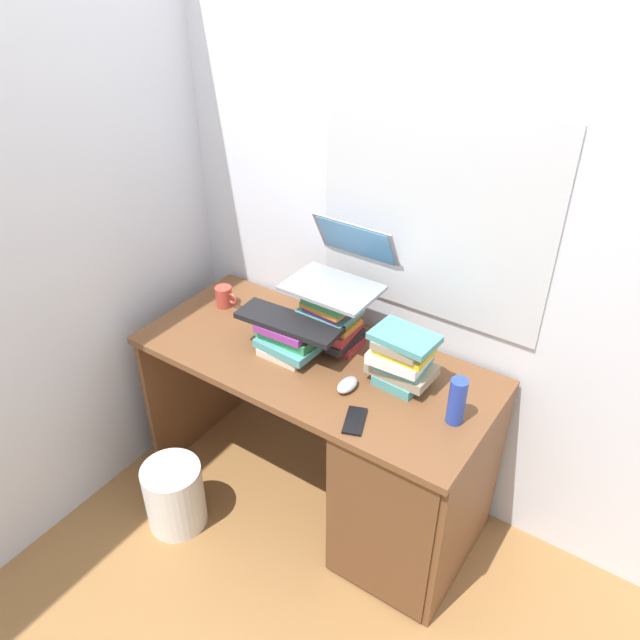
# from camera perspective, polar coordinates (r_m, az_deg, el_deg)

# --- Properties ---
(ground_plane) EXTENTS (6.00, 6.00, 0.00)m
(ground_plane) POSITION_cam_1_polar(r_m,az_deg,el_deg) (3.03, -0.44, -15.20)
(ground_plane) COLOR olive
(wall_back) EXTENTS (6.00, 0.06, 2.60)m
(wall_back) POSITION_cam_1_polar(r_m,az_deg,el_deg) (2.49, 4.29, 10.46)
(wall_back) COLOR silver
(wall_back) RESTS_ON ground
(wall_left) EXTENTS (0.05, 6.00, 2.60)m
(wall_left) POSITION_cam_1_polar(r_m,az_deg,el_deg) (2.76, -15.73, 11.64)
(wall_left) COLOR silver
(wall_left) RESTS_ON ground
(desk) EXTENTS (1.42, 0.63, 0.77)m
(desk) POSITION_cam_1_polar(r_m,az_deg,el_deg) (2.58, 6.04, -12.74)
(desk) COLOR brown
(desk) RESTS_ON ground
(book_stack_tall) EXTENTS (0.24, 0.20, 0.25)m
(book_stack_tall) POSITION_cam_1_polar(r_m,az_deg,el_deg) (2.50, 1.03, 0.11)
(book_stack_tall) COLOR #B22D33
(book_stack_tall) RESTS_ON desk
(book_stack_keyboard_riser) EXTENTS (0.25, 0.18, 0.13)m
(book_stack_keyboard_riser) POSITION_cam_1_polar(r_m,az_deg,el_deg) (2.49, -2.85, -1.74)
(book_stack_keyboard_riser) COLOR beige
(book_stack_keyboard_riser) RESTS_ON desk
(book_stack_side) EXTENTS (0.25, 0.19, 0.23)m
(book_stack_side) POSITION_cam_1_polar(r_m,az_deg,el_deg) (2.32, 7.30, -3.34)
(book_stack_side) COLOR teal
(book_stack_side) RESTS_ON desk
(laptop) EXTENTS (0.35, 0.36, 0.23)m
(laptop) POSITION_cam_1_polar(r_m,az_deg,el_deg) (2.46, 1.99, 4.57)
(laptop) COLOR gray
(laptop) RESTS_ON book_stack_tall
(keyboard) EXTENTS (0.43, 0.17, 0.02)m
(keyboard) POSITION_cam_1_polar(r_m,az_deg,el_deg) (2.44, -2.82, -0.20)
(keyboard) COLOR black
(keyboard) RESTS_ON book_stack_keyboard_riser
(computer_mouse) EXTENTS (0.06, 0.10, 0.04)m
(computer_mouse) POSITION_cam_1_polar(r_m,az_deg,el_deg) (2.34, 2.45, -5.79)
(computer_mouse) COLOR #A5A8AD
(computer_mouse) RESTS_ON desk
(mug) EXTENTS (0.11, 0.07, 0.09)m
(mug) POSITION_cam_1_polar(r_m,az_deg,el_deg) (2.82, -8.52, 2.08)
(mug) COLOR #B23F33
(mug) RESTS_ON desk
(water_bottle) EXTENTS (0.06, 0.06, 0.18)m
(water_bottle) POSITION_cam_1_polar(r_m,az_deg,el_deg) (2.21, 12.09, -7.08)
(water_bottle) COLOR #263FA5
(water_bottle) RESTS_ON desk
(cell_phone) EXTENTS (0.11, 0.15, 0.01)m
(cell_phone) POSITION_cam_1_polar(r_m,az_deg,el_deg) (2.22, 3.11, -8.94)
(cell_phone) COLOR black
(cell_phone) RESTS_ON desk
(wastebasket) EXTENTS (0.25, 0.25, 0.31)m
(wastebasket) POSITION_cam_1_polar(r_m,az_deg,el_deg) (2.88, -12.81, -14.98)
(wastebasket) COLOR silver
(wastebasket) RESTS_ON ground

